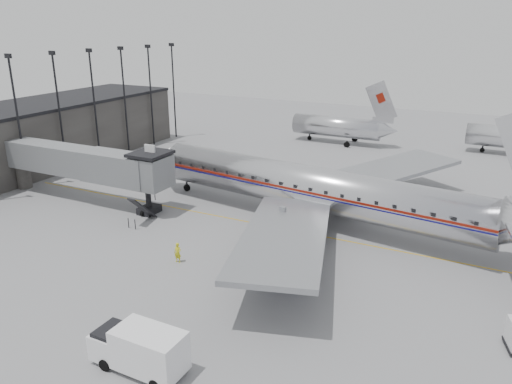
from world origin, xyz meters
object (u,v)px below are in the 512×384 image
(airliner, at_px, (318,189))
(service_van, at_px, (139,348))
(ramp_worker, at_px, (178,253))
(baggage_cart_navy, at_px, (286,274))

(airliner, distance_m, service_van, 25.00)
(service_van, height_order, ramp_worker, service_van)
(airliner, bearing_deg, ramp_worker, -111.04)
(baggage_cart_navy, bearing_deg, airliner, 79.30)
(ramp_worker, bearing_deg, baggage_cart_navy, -0.70)
(baggage_cart_navy, height_order, ramp_worker, ramp_worker)
(airliner, distance_m, ramp_worker, 15.09)
(service_van, relative_size, ramp_worker, 3.39)
(service_van, xyz_separation_m, ramp_worker, (-5.77, 11.85, -0.56))
(baggage_cart_navy, distance_m, ramp_worker, 9.32)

